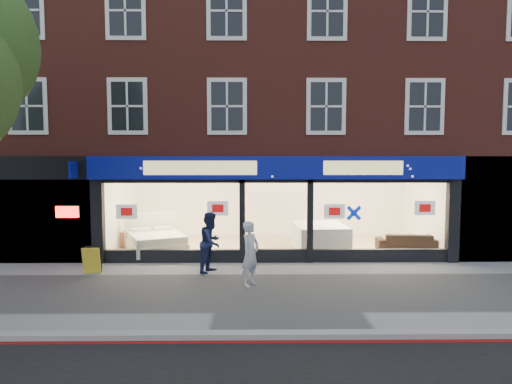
{
  "coord_description": "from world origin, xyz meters",
  "views": [
    {
      "loc": [
        -0.79,
        -10.94,
        3.3
      ],
      "look_at": [
        -0.63,
        2.5,
        2.24
      ],
      "focal_mm": 32.0,
      "sensor_mm": 36.0,
      "label": 1
    }
  ],
  "objects_px": {
    "sofa": "(407,242)",
    "display_bed": "(156,241)",
    "pedestrian_blue": "(211,242)",
    "a_board": "(92,260)",
    "pedestrian_grey": "(250,254)",
    "mattress_stack": "(320,237)"
  },
  "relations": [
    {
      "from": "sofa",
      "to": "display_bed",
      "type": "bearing_deg",
      "value": 4.97
    },
    {
      "from": "display_bed",
      "to": "pedestrian_blue",
      "type": "distance_m",
      "value": 3.25
    },
    {
      "from": "display_bed",
      "to": "a_board",
      "type": "distance_m",
      "value": 2.84
    },
    {
      "from": "display_bed",
      "to": "pedestrian_grey",
      "type": "bearing_deg",
      "value": -74.08
    },
    {
      "from": "display_bed",
      "to": "mattress_stack",
      "type": "height_order",
      "value": "display_bed"
    },
    {
      "from": "pedestrian_blue",
      "to": "display_bed",
      "type": "bearing_deg",
      "value": 62.83
    },
    {
      "from": "mattress_stack",
      "to": "a_board",
      "type": "bearing_deg",
      "value": -157.41
    },
    {
      "from": "display_bed",
      "to": "pedestrian_blue",
      "type": "height_order",
      "value": "pedestrian_blue"
    },
    {
      "from": "sofa",
      "to": "pedestrian_grey",
      "type": "xyz_separation_m",
      "value": [
        -5.33,
        -3.82,
        0.43
      ]
    },
    {
      "from": "pedestrian_blue",
      "to": "sofa",
      "type": "bearing_deg",
      "value": -46.56
    },
    {
      "from": "mattress_stack",
      "to": "pedestrian_blue",
      "type": "distance_m",
      "value": 4.49
    },
    {
      "from": "display_bed",
      "to": "a_board",
      "type": "xyz_separation_m",
      "value": [
        -1.26,
        -2.54,
        -0.06
      ]
    },
    {
      "from": "mattress_stack",
      "to": "sofa",
      "type": "bearing_deg",
      "value": -6.33
    },
    {
      "from": "display_bed",
      "to": "sofa",
      "type": "height_order",
      "value": "display_bed"
    },
    {
      "from": "display_bed",
      "to": "mattress_stack",
      "type": "xyz_separation_m",
      "value": [
        5.6,
        0.31,
        0.09
      ]
    },
    {
      "from": "pedestrian_grey",
      "to": "pedestrian_blue",
      "type": "bearing_deg",
      "value": 73.38
    },
    {
      "from": "pedestrian_grey",
      "to": "a_board",
      "type": "bearing_deg",
      "value": 107.94
    },
    {
      "from": "pedestrian_blue",
      "to": "pedestrian_grey",
      "type": "bearing_deg",
      "value": -118.0
    },
    {
      "from": "sofa",
      "to": "pedestrian_grey",
      "type": "bearing_deg",
      "value": 40.7
    },
    {
      "from": "display_bed",
      "to": "sofa",
      "type": "bearing_deg",
      "value": -24.08
    },
    {
      "from": "display_bed",
      "to": "a_board",
      "type": "relative_size",
      "value": 3.46
    },
    {
      "from": "a_board",
      "to": "pedestrian_blue",
      "type": "height_order",
      "value": "pedestrian_blue"
    }
  ]
}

